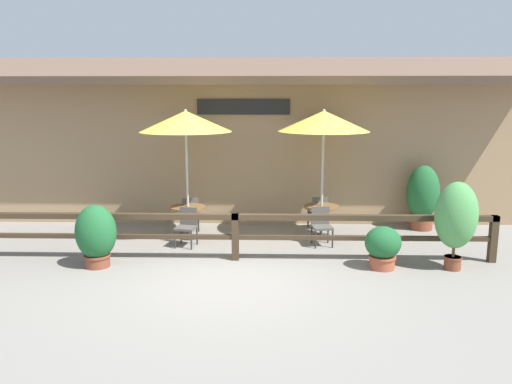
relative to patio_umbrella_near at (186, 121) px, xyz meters
The scene contains 15 objects.
ground_plane 3.95m from the patio_umbrella_near, 65.32° to the right, with size 60.00×60.00×0.00m, color gray.
building_facade 1.99m from the patio_umbrella_near, 50.96° to the left, with size 14.28×1.49×4.23m.
patio_railing 2.82m from the patio_umbrella_near, 52.52° to the right, with size 10.40×0.14×0.95m.
patio_umbrella_near is the anchor object (origin of this frame).
dining_table_near 2.11m from the patio_umbrella_near, 104.04° to the right, with size 0.82×0.82×0.75m.
chair_near_streetside 2.32m from the patio_umbrella_near, 83.86° to the right, with size 0.49×0.49×0.85m.
chair_near_wallside 2.32m from the patio_umbrella_near, 94.81° to the left, with size 0.50×0.50×0.85m.
patio_umbrella_middle 3.12m from the patio_umbrella_near, ahead, with size 2.08×2.08×2.98m.
dining_table_middle 3.76m from the patio_umbrella_near, ahead, with size 0.82×0.82×0.75m.
chair_middle_streetside 3.81m from the patio_umbrella_near, ahead, with size 0.48×0.48×0.85m.
chair_middle_wallside 3.92m from the patio_umbrella_near, 15.12° to the left, with size 0.49×0.49×0.85m.
potted_plant_entrance_palm 6.00m from the patio_umbrella_near, 20.63° to the right, with size 0.79×0.71×1.70m.
potted_plant_tall_tropical 3.25m from the patio_umbrella_near, 125.21° to the right, with size 0.78×0.70×1.23m.
potted_plant_corner_fern 5.06m from the patio_umbrella_near, 26.31° to the right, with size 0.69×0.62×0.83m.
potted_plant_small_flowering 6.05m from the patio_umbrella_near, ahead, with size 0.79×0.71×1.60m.
Camera 1 is at (0.67, -8.61, 3.25)m, focal length 35.00 mm.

